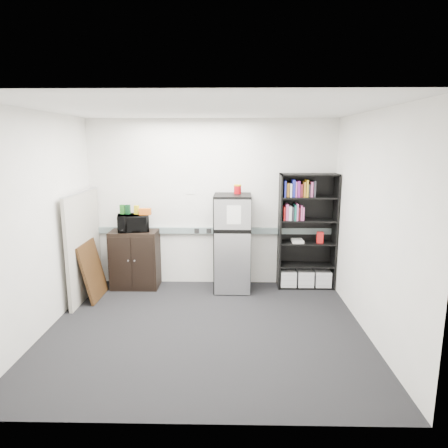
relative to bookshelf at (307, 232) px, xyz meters
name	(u,v)px	position (x,y,z in m)	size (l,w,h in m)	color
floor	(206,329)	(-1.53, -1.57, -0.91)	(4.00, 4.00, 0.00)	black
wall_back	(212,203)	(-1.53, 0.18, 0.44)	(4.00, 0.02, 2.70)	silver
wall_right	(372,226)	(0.47, -1.57, 0.44)	(0.02, 3.50, 2.70)	silver
wall_left	(40,224)	(-3.53, -1.57, 0.44)	(0.02, 3.50, 2.70)	silver
ceiling	(203,109)	(-1.53, -1.57, 1.79)	(4.00, 3.50, 0.02)	white
electrical_raceway	(212,231)	(-1.53, 0.15, -0.01)	(3.92, 0.05, 0.10)	slate
wall_note	(190,191)	(-1.88, 0.18, 0.64)	(0.14, 0.00, 0.10)	white
bookshelf	(307,232)	(0.00, 0.00, 0.00)	(0.90, 0.34, 1.85)	black
cubicle_partition	(84,245)	(-3.43, -0.49, -0.10)	(0.06, 1.30, 1.62)	#A69E93
cabinet	(135,259)	(-2.77, -0.06, -0.44)	(0.75, 0.50, 0.94)	black
microwave	(133,223)	(-2.77, -0.08, 0.16)	(0.48, 0.33, 0.27)	black
snack_box_a	(122,209)	(-2.94, -0.05, 0.37)	(0.07, 0.05, 0.15)	#185418
snack_box_b	(128,209)	(-2.85, -0.05, 0.37)	(0.07, 0.05, 0.15)	#0C3519
snack_box_c	(137,210)	(-2.72, -0.05, 0.36)	(0.07, 0.05, 0.14)	yellow
snack_bag	(145,212)	(-2.57, -0.10, 0.34)	(0.18, 0.10, 0.10)	#C75613
refrigerator	(232,243)	(-1.19, -0.14, -0.15)	(0.58, 0.61, 1.54)	black
coffee_can	(238,188)	(-1.11, -0.02, 0.70)	(0.12, 0.12, 0.16)	#9B070D
framed_poster	(93,270)	(-3.30, -0.55, -0.47)	(0.23, 0.68, 0.86)	#321C0D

